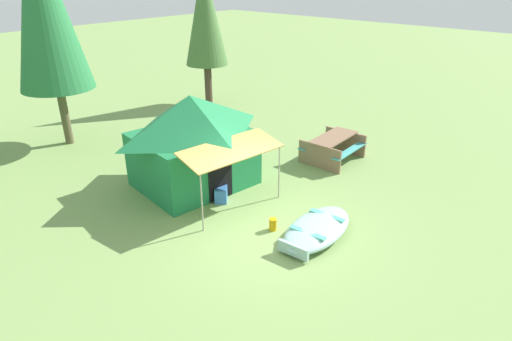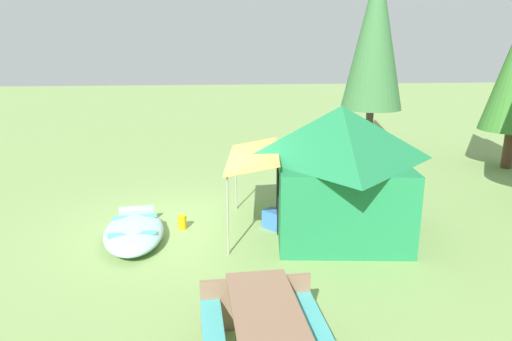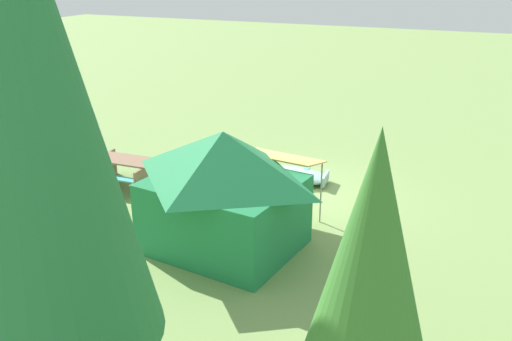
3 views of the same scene
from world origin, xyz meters
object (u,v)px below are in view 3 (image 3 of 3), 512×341
object	(u,v)px
canvas_cabin_tent	(224,189)
beached_rowboat	(289,175)
picnic_table	(124,169)
fuel_can	(293,190)
cooler_box	(255,217)
pine_tree_side	(22,98)

from	to	relation	value
canvas_cabin_tent	beached_rowboat	bearing A→B (deg)	-88.71
picnic_table	fuel_can	bearing A→B (deg)	-164.97
beached_rowboat	picnic_table	world-z (taller)	picnic_table
picnic_table	cooler_box	bearing A→B (deg)	169.52
canvas_cabin_tent	picnic_table	distance (m)	4.65
beached_rowboat	fuel_can	xyz separation A→B (m)	(-0.48, 0.93, -0.04)
canvas_cabin_tent	fuel_can	world-z (taller)	canvas_cabin_tent
canvas_cabin_tent	pine_tree_side	world-z (taller)	pine_tree_side
cooler_box	pine_tree_side	xyz separation A→B (m)	(-0.68, 7.00, 4.44)
pine_tree_side	canvas_cabin_tent	bearing A→B (deg)	-81.77
canvas_cabin_tent	picnic_table	bearing A→B (deg)	-26.27
canvas_cabin_tent	picnic_table	world-z (taller)	canvas_cabin_tent
beached_rowboat	picnic_table	distance (m)	4.55
cooler_box	fuel_can	size ratio (longest dim) A/B	1.92
canvas_cabin_tent	pine_tree_side	xyz separation A→B (m)	(-0.83, 5.77, 3.28)
picnic_table	canvas_cabin_tent	bearing A→B (deg)	153.73
picnic_table	pine_tree_side	xyz separation A→B (m)	(-4.93, 7.79, 4.13)
fuel_can	cooler_box	bearing A→B (deg)	83.31
picnic_table	beached_rowboat	bearing A→B (deg)	-151.94
canvas_cabin_tent	picnic_table	size ratio (longest dim) A/B	2.09
beached_rowboat	fuel_can	distance (m)	1.05
canvas_cabin_tent	fuel_can	distance (m)	3.47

